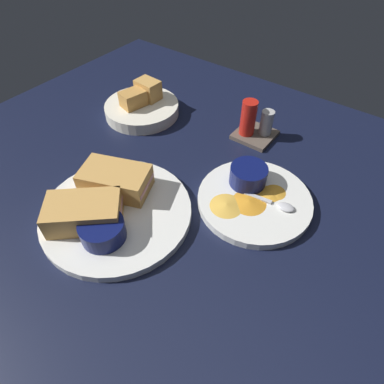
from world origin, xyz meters
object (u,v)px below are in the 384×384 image
(ramekin_dark_sauce, at_px, (102,230))
(bread_basket_rear, at_px, (142,106))
(spoon_by_dark_ramekin, at_px, (110,209))
(ramekin_light_gravy, at_px, (248,175))
(condiment_caddy, at_px, (254,125))
(sandwich_half_far, at_px, (84,213))
(spoon_by_gravy_ramekin, at_px, (279,205))
(sandwich_half_near, at_px, (116,180))
(plate_sandwich_main, at_px, (115,212))
(plate_chips_companion, at_px, (254,200))

(ramekin_dark_sauce, relative_size, bread_basket_rear, 0.41)
(spoon_by_dark_ramekin, distance_m, bread_basket_rear, 0.35)
(ramekin_light_gravy, distance_m, condiment_caddy, 0.18)
(sandwich_half_far, height_order, spoon_by_gravy_ramekin, sandwich_half_far)
(ramekin_light_gravy, bearing_deg, sandwich_half_near, -139.46)
(plate_sandwich_main, bearing_deg, bread_basket_rear, 124.09)
(ramekin_light_gravy, bearing_deg, spoon_by_dark_ramekin, -127.60)
(spoon_by_dark_ramekin, relative_size, ramekin_light_gravy, 1.18)
(condiment_caddy, bearing_deg, sandwich_half_far, -104.24)
(spoon_by_dark_ramekin, relative_size, bread_basket_rear, 0.46)
(sandwich_half_far, bearing_deg, plate_chips_companion, 47.16)
(plate_sandwich_main, relative_size, spoon_by_gravy_ramekin, 2.84)
(plate_sandwich_main, xyz_separation_m, spoon_by_gravy_ramekin, (0.25, 0.19, 0.01))
(sandwich_half_far, xyz_separation_m, condiment_caddy, (0.11, 0.42, -0.01))
(ramekin_dark_sauce, height_order, ramekin_light_gravy, ramekin_light_gravy)
(plate_sandwich_main, xyz_separation_m, ramekin_dark_sauce, (0.03, -0.06, 0.03))
(bread_basket_rear, bearing_deg, ramekin_light_gravy, -11.90)
(spoon_by_dark_ramekin, height_order, ramekin_light_gravy, ramekin_light_gravy)
(plate_sandwich_main, bearing_deg, sandwich_half_far, -110.67)
(plate_sandwich_main, distance_m, bread_basket_rear, 0.35)
(spoon_by_dark_ramekin, distance_m, plate_chips_companion, 0.28)
(sandwich_half_near, xyz_separation_m, spoon_by_gravy_ramekin, (0.28, 0.15, -0.02))
(plate_sandwich_main, relative_size, condiment_caddy, 2.98)
(sandwich_half_near, height_order, spoon_by_gravy_ramekin, sandwich_half_near)
(spoon_by_gravy_ramekin, bearing_deg, sandwich_half_far, -137.55)
(bread_basket_rear, bearing_deg, plate_chips_companion, -14.77)
(sandwich_half_far, height_order, plate_chips_companion, sandwich_half_far)
(ramekin_dark_sauce, bearing_deg, sandwich_half_near, 124.45)
(spoon_by_gravy_ramekin, bearing_deg, condiment_caddy, 130.65)
(sandwich_half_near, height_order, bread_basket_rear, bread_basket_rear)
(spoon_by_dark_ramekin, bearing_deg, spoon_by_gravy_ramekin, 38.58)
(plate_chips_companion, xyz_separation_m, condiment_caddy, (-0.11, 0.19, 0.03))
(plate_sandwich_main, relative_size, sandwich_half_near, 1.90)
(sandwich_half_far, xyz_separation_m, bread_basket_rear, (-0.18, 0.34, -0.02))
(bread_basket_rear, bearing_deg, spoon_by_gravy_ramekin, -12.30)
(spoon_by_dark_ramekin, bearing_deg, plate_sandwich_main, 61.74)
(plate_sandwich_main, distance_m, spoon_by_dark_ramekin, 0.01)
(sandwich_half_far, bearing_deg, plate_sandwich_main, 69.33)
(plate_chips_companion, bearing_deg, sandwich_half_near, -148.51)
(plate_chips_companion, bearing_deg, bread_basket_rear, 165.23)
(sandwich_half_far, height_order, condiment_caddy, condiment_caddy)
(plate_sandwich_main, distance_m, condiment_caddy, 0.39)
(spoon_by_dark_ramekin, xyz_separation_m, bread_basket_rear, (-0.19, 0.29, 0.00))
(spoon_by_gravy_ramekin, relative_size, condiment_caddy, 1.05)
(plate_chips_companion, bearing_deg, condiment_caddy, 119.94)
(plate_chips_companion, distance_m, bread_basket_rear, 0.41)
(sandwich_half_far, distance_m, spoon_by_gravy_ramekin, 0.36)
(plate_sandwich_main, relative_size, ramekin_dark_sauce, 3.61)
(sandwich_half_far, distance_m, bread_basket_rear, 0.38)
(sandwich_half_near, relative_size, condiment_caddy, 1.57)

